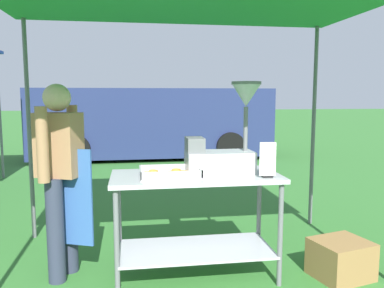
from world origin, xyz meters
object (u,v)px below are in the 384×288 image
Objects in this scene: donut_fryer at (225,143)px; van_navy at (152,122)px; vendor at (61,171)px; supply_crate at (341,259)px; stall_canopy at (194,2)px; donut_tray at (169,174)px; donut_cart at (196,203)px; menu_sign at (268,162)px.

van_navy is at bearing 92.55° from donut_fryer.
vendor reaches higher than supply_crate.
stall_canopy is 1.39m from donut_tray.
donut_tray reaches higher than donut_cart.
van_navy reaches higher than menu_sign.
donut_fryer is 1.45× the size of supply_crate.
stall_canopy reaches higher than donut_cart.
menu_sign is (0.54, -0.21, 0.36)m from donut_cart.
donut_cart is 0.68m from menu_sign.
van_navy is at bearing 80.72° from vendor.
stall_canopy is 7.00× the size of donut_tray.
donut_cart is 1.14m from vendor.
donut_cart is 0.85× the size of vendor.
donut_cart is at bearing -90.00° from stall_canopy.
vendor reaches higher than menu_sign.
stall_canopy is 1.16m from donut_fryer.
donut_cart is 2.64× the size of supply_crate.
donut_fryer is at bearing -12.79° from stall_canopy.
van_navy is (-0.04, 6.60, 0.25)m from donut_cart.
menu_sign is at bearing -85.13° from van_navy.
vendor is 3.09× the size of supply_crate.
menu_sign is (0.54, -0.31, -1.27)m from stall_canopy.
stall_canopy is 1.41m from menu_sign.
supply_crate is (0.66, 0.01, -0.84)m from menu_sign.
donut_tray is 1.61m from supply_crate.
van_navy reaches higher than donut_fryer.
donut_cart is 4.91× the size of menu_sign.
donut_tray is at bearing -168.65° from donut_fryer.
donut_fryer is at bearing -87.45° from van_navy.
vendor is (-1.63, 0.37, -0.09)m from menu_sign.
donut_tray is at bearing 174.15° from supply_crate.
vendor is (-1.34, 0.12, -0.22)m from donut_fryer.
stall_canopy is 4.43× the size of donut_fryer.
donut_cart is 6.60m from van_navy.
van_navy reaches higher than donut_tray.
supply_crate is at bearing 0.60° from menu_sign.
menu_sign is at bearing -12.80° from vendor.
menu_sign is 1.07m from supply_crate.
menu_sign is 0.17× the size of vendor.
donut_fryer is 1.38m from supply_crate.
vendor reaches higher than donut_tray.
van_navy is at bearing 100.36° from supply_crate.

